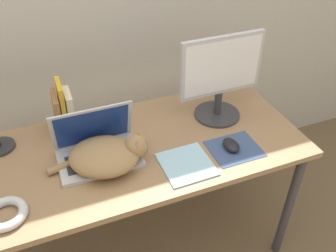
# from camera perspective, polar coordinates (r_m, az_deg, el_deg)

# --- Properties ---
(desk) EXTENTS (1.44, 0.67, 0.76)m
(desk) POSITION_cam_1_polar(r_m,az_deg,el_deg) (1.63, -4.07, -5.23)
(desk) COLOR #93704C
(desk) RESTS_ON ground_plane
(laptop) EXTENTS (0.34, 0.23, 0.23)m
(laptop) POSITION_cam_1_polar(r_m,az_deg,el_deg) (1.52, -11.26, -3.52)
(laptop) COLOR #B7B7BC
(laptop) RESTS_ON desk
(cat) EXTENTS (0.41, 0.33, 0.13)m
(cat) POSITION_cam_1_polar(r_m,az_deg,el_deg) (1.47, -9.70, -4.61)
(cat) COLOR #99754C
(cat) RESTS_ON desk
(external_monitor) EXTENTS (0.40, 0.22, 0.41)m
(external_monitor) POSITION_cam_1_polar(r_m,az_deg,el_deg) (1.66, 8.44, 7.87)
(external_monitor) COLOR #333338
(external_monitor) RESTS_ON desk
(mousepad) EXTENTS (0.22, 0.19, 0.00)m
(mousepad) POSITION_cam_1_polar(r_m,az_deg,el_deg) (1.58, 10.59, -3.60)
(mousepad) COLOR #384C75
(mousepad) RESTS_ON desk
(computer_mouse) EXTENTS (0.06, 0.10, 0.03)m
(computer_mouse) POSITION_cam_1_polar(r_m,az_deg,el_deg) (1.57, 10.10, -3.02)
(computer_mouse) COLOR black
(computer_mouse) RESTS_ON mousepad
(book_row) EXTENTS (0.09, 0.15, 0.24)m
(book_row) POSITION_cam_1_polar(r_m,az_deg,el_deg) (1.68, -16.48, 2.44)
(book_row) COLOR olive
(book_row) RESTS_ON desk
(cable_coil) EXTENTS (0.16, 0.16, 0.03)m
(cable_coil) POSITION_cam_1_polar(r_m,az_deg,el_deg) (1.41, -24.64, -12.70)
(cable_coil) COLOR silver
(cable_coil) RESTS_ON desk
(notepad) EXTENTS (0.21, 0.22, 0.01)m
(notepad) POSITION_cam_1_polar(r_m,az_deg,el_deg) (1.48, 3.00, -6.14)
(notepad) COLOR #99C6E0
(notepad) RESTS_ON desk
(webcam) EXTENTS (0.04, 0.04, 0.07)m
(webcam) POSITION_cam_1_polar(r_m,az_deg,el_deg) (1.75, -9.57, 2.66)
(webcam) COLOR #232328
(webcam) RESTS_ON desk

